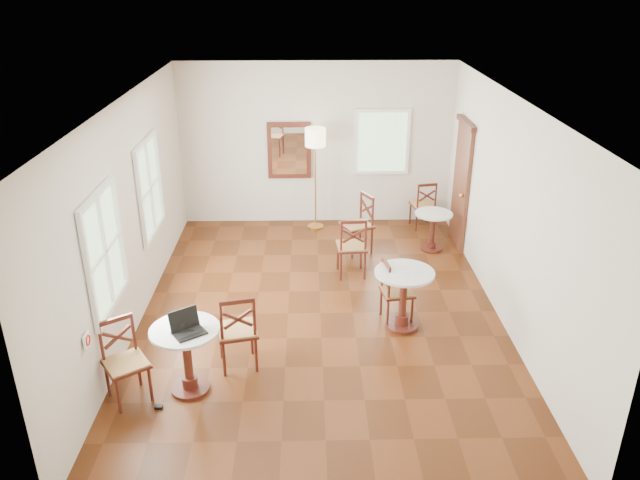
# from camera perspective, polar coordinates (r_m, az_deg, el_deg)

# --- Properties ---
(ground) EXTENTS (7.00, 7.00, 0.00)m
(ground) POSITION_cam_1_polar(r_m,az_deg,el_deg) (8.79, 0.04, -6.76)
(ground) COLOR #51250D
(ground) RESTS_ON ground
(room_shell) EXTENTS (5.02, 7.02, 3.01)m
(room_shell) POSITION_cam_1_polar(r_m,az_deg,el_deg) (8.25, -0.42, 5.57)
(room_shell) COLOR beige
(room_shell) RESTS_ON ground
(cafe_table_near) EXTENTS (0.78, 0.78, 0.83)m
(cafe_table_near) POSITION_cam_1_polar(r_m,az_deg,el_deg) (7.22, -12.20, -10.14)
(cafe_table_near) COLOR #4C1C13
(cafe_table_near) RESTS_ON ground
(cafe_table_mid) EXTENTS (0.79, 0.79, 0.84)m
(cafe_table_mid) POSITION_cam_1_polar(r_m,az_deg,el_deg) (8.30, 7.71, -4.88)
(cafe_table_mid) COLOR #4C1C13
(cafe_table_mid) RESTS_ON ground
(cafe_table_back) EXTENTS (0.64, 0.64, 0.68)m
(cafe_table_back) POSITION_cam_1_polar(r_m,az_deg,el_deg) (10.71, 10.38, 1.19)
(cafe_table_back) COLOR #4C1C13
(cafe_table_back) RESTS_ON ground
(chair_near_a) EXTENTS (0.56, 0.56, 1.02)m
(chair_near_a) POSITION_cam_1_polar(r_m,az_deg,el_deg) (7.52, -7.65, -8.28)
(chair_near_a) COLOR #4C1C13
(chair_near_a) RESTS_ON ground
(chair_near_b) EXTENTS (0.62, 0.62, 0.97)m
(chair_near_b) POSITION_cam_1_polar(r_m,az_deg,el_deg) (7.30, -17.59, -10.67)
(chair_near_b) COLOR #4C1C13
(chair_near_b) RESTS_ON ground
(chair_mid_a) EXTENTS (0.50, 0.50, 1.00)m
(chair_mid_a) POSITION_cam_1_polar(r_m,az_deg,el_deg) (9.63, 2.94, -0.59)
(chair_mid_a) COLOR #4C1C13
(chair_mid_a) RESTS_ON ground
(chair_mid_b) EXTENTS (0.48, 0.48, 0.91)m
(chair_mid_b) POSITION_cam_1_polar(r_m,az_deg,el_deg) (8.48, 6.98, -4.71)
(chair_mid_b) COLOR #4C1C13
(chair_mid_b) RESTS_ON ground
(chair_back_a) EXTENTS (0.49, 0.49, 0.91)m
(chair_back_a) POSITION_cam_1_polar(r_m,az_deg,el_deg) (11.62, 9.53, 3.25)
(chair_back_a) COLOR #4C1C13
(chair_back_a) RESTS_ON ground
(chair_back_b) EXTENTS (0.63, 0.63, 1.02)m
(chair_back_b) POSITION_cam_1_polar(r_m,az_deg,el_deg) (10.45, 3.54, 1.47)
(chair_back_b) COLOR #4C1C13
(chair_back_b) RESTS_ON ground
(floor_lamp) EXTENTS (0.37, 0.37, 1.89)m
(floor_lamp) POSITION_cam_1_polar(r_m,az_deg,el_deg) (11.09, -0.43, 8.85)
(floor_lamp) COLOR #BF8C3F
(floor_lamp) RESTS_ON ground
(laptop) EXTENTS (0.44, 0.42, 0.24)m
(laptop) POSITION_cam_1_polar(r_m,az_deg,el_deg) (6.96, -12.20, -7.88)
(laptop) COLOR black
(laptop) RESTS_ON cafe_table_near
(mouse) EXTENTS (0.11, 0.08, 0.04)m
(mouse) POSITION_cam_1_polar(r_m,az_deg,el_deg) (6.97, -11.78, -8.19)
(mouse) COLOR black
(mouse) RESTS_ON cafe_table_near
(navy_mug) EXTENTS (0.12, 0.08, 0.09)m
(navy_mug) POSITION_cam_1_polar(r_m,az_deg,el_deg) (7.05, -12.32, -7.56)
(navy_mug) COLOR #0F1632
(navy_mug) RESTS_ON cafe_table_near
(water_glass) EXTENTS (0.06, 0.06, 0.10)m
(water_glass) POSITION_cam_1_polar(r_m,az_deg,el_deg) (6.96, -12.53, -7.97)
(water_glass) COLOR white
(water_glass) RESTS_ON cafe_table_near
(power_adapter) EXTENTS (0.09, 0.05, 0.04)m
(power_adapter) POSITION_cam_1_polar(r_m,az_deg,el_deg) (7.31, -14.69, -14.72)
(power_adapter) COLOR black
(power_adapter) RESTS_ON ground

